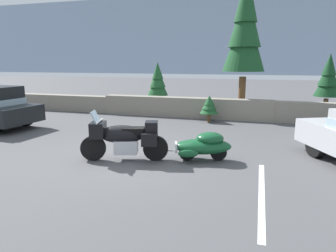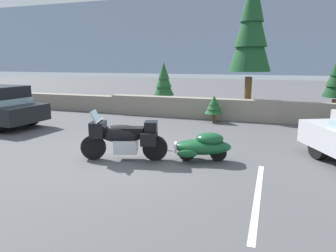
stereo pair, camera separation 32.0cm
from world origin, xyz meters
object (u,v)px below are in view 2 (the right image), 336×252
Objects in this scene: touring_motorcycle at (124,137)px; car_shaped_trailer at (203,146)px; pine_tree_tall at (251,27)px; pine_tree_secondary at (164,81)px.

touring_motorcycle reaches higher than car_shaped_trailer.
pine_tree_tall is 5.06m from pine_tree_secondary.
touring_motorcycle is 1.02× the size of car_shaped_trailer.
touring_motorcycle is 0.34× the size of pine_tree_tall.
touring_motorcycle is 8.79m from pine_tree_tall.
pine_tree_secondary is at bearing 102.45° from touring_motorcycle.
pine_tree_tall is 2.55× the size of pine_tree_secondary.
car_shaped_trailer is at bearing 16.57° from touring_motorcycle.
touring_motorcycle is at bearing -108.42° from pine_tree_tall.
touring_motorcycle is 8.47m from pine_tree_secondary.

